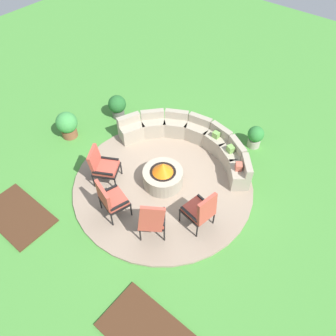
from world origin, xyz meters
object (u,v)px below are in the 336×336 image
fire_pit (163,176)px  potted_plant_1 (255,136)px  lounge_chair_front_right (110,199)px  potted_plant_2 (117,106)px  lounge_chair_back_left (152,219)px  potted_plant_0 (67,124)px  curved_stone_bench (191,140)px  lounge_chair_back_right (201,210)px  lounge_chair_front_left (102,165)px

fire_pit → potted_plant_1: 2.91m
lounge_chair_front_right → potted_plant_1: size_ratio=1.65×
potted_plant_2 → lounge_chair_back_left: bearing=-35.0°
lounge_chair_back_left → potted_plant_0: bearing=127.5°
fire_pit → potted_plant_1: size_ratio=1.52×
curved_stone_bench → lounge_chair_back_right: size_ratio=3.57×
curved_stone_bench → lounge_chair_front_right: size_ratio=3.60×
lounge_chair_back_right → potted_plant_0: (-4.69, 0.13, -0.19)m
curved_stone_bench → potted_plant_0: 3.53m
lounge_chair_back_left → lounge_chair_back_right: (0.66, 0.85, -0.02)m
potted_plant_0 → curved_stone_bench: bearing=30.3°
fire_pit → lounge_chair_back_left: bearing=-59.0°
lounge_chair_back_right → potted_plant_2: (-4.22, 1.64, -0.21)m
lounge_chair_back_left → potted_plant_1: 4.00m
fire_pit → lounge_chair_front_left: bearing=-145.0°
lounge_chair_front_right → lounge_chair_back_left: (1.08, 0.17, 0.02)m
lounge_chair_back_left → potted_plant_1: bearing=46.8°
lounge_chair_front_right → lounge_chair_back_left: 1.10m
curved_stone_bench → potted_plant_1: 1.78m
lounge_chair_back_left → potted_plant_0: size_ratio=1.46×
potted_plant_2 → fire_pit: bearing=-23.6°
fire_pit → lounge_chair_front_right: (-0.32, -1.44, 0.28)m
lounge_chair_front_right → lounge_chair_back_right: (1.74, 1.02, 0.00)m
lounge_chair_back_left → potted_plant_0: (-4.04, 0.98, -0.21)m
potted_plant_1 → lounge_chair_back_right: bearing=-83.4°
lounge_chair_back_right → potted_plant_1: (-0.36, 3.13, -0.26)m
potted_plant_0 → lounge_chair_front_right: bearing=-21.2°
lounge_chair_front_left → lounge_chair_back_left: (1.98, -0.43, 0.04)m
fire_pit → lounge_chair_back_right: size_ratio=0.92×
potted_plant_1 → potted_plant_0: bearing=-145.3°
curved_stone_bench → lounge_chair_back_left: 2.94m
curved_stone_bench → potted_plant_2: curved_stone_bench is taller
potted_plant_1 → fire_pit: bearing=-111.5°
curved_stone_bench → potted_plant_2: bearing=-174.2°
curved_stone_bench → lounge_chair_back_left: (0.99, -2.76, 0.28)m
curved_stone_bench → lounge_chair_back_right: 2.53m
lounge_chair_front_left → lounge_chair_front_right: 1.08m
lounge_chair_front_right → lounge_chair_back_right: lounge_chair_back_right is taller
lounge_chair_back_left → lounge_chair_back_right: 1.08m
lounge_chair_front_left → lounge_chair_back_right: bearing=70.0°
lounge_chair_front_left → potted_plant_1: size_ratio=1.56×
lounge_chair_back_right → fire_pit: bearing=83.2°
lounge_chair_front_right → potted_plant_2: bearing=149.5°
fire_pit → lounge_chair_front_left: lounge_chair_front_left is taller
potted_plant_1 → potted_plant_2: size_ratio=0.90×
lounge_chair_back_left → fire_pit: bearing=82.1°
lounge_chair_front_left → fire_pit: bearing=95.8°
potted_plant_2 → potted_plant_1: bearing=21.0°
lounge_chair_back_left → potted_plant_0: lounge_chair_back_left is taller
fire_pit → lounge_chair_back_right: bearing=-16.5°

